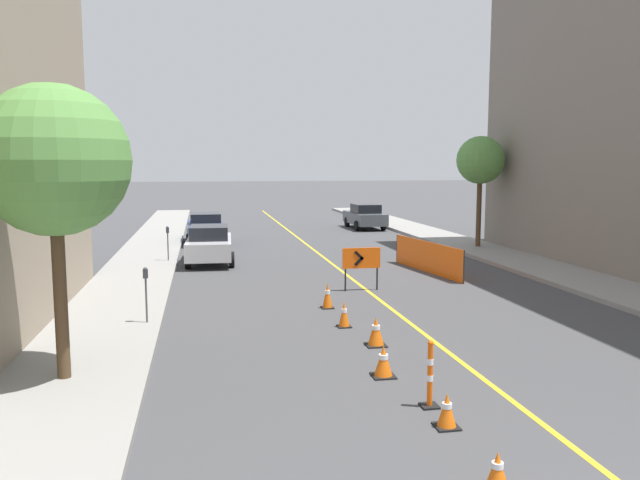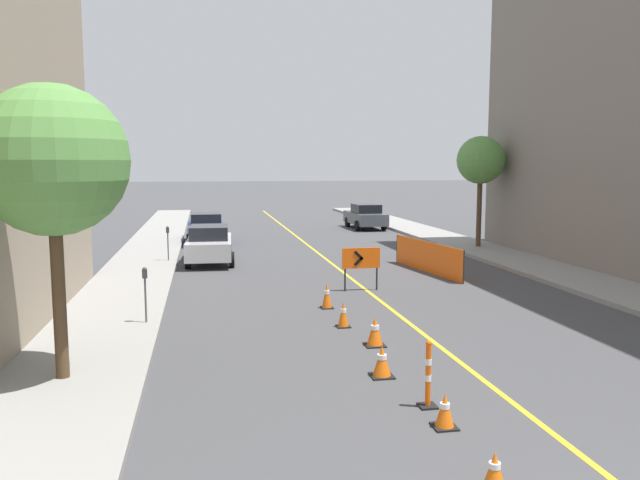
{
  "view_description": "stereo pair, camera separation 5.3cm",
  "coord_description": "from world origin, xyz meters",
  "px_view_note": "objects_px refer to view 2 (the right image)",
  "views": [
    {
      "loc": [
        -5.25,
        -3.51,
        4.11
      ],
      "look_at": [
        -0.5,
        21.61,
        1.0
      ],
      "focal_mm": 35.0,
      "sensor_mm": 36.0,
      "label": 1
    },
    {
      "loc": [
        -5.19,
        -3.52,
        4.11
      ],
      "look_at": [
        -0.5,
        21.61,
        1.0
      ],
      "focal_mm": 35.0,
      "sensor_mm": 36.0,
      "label": 2
    }
  ],
  "objects_px": {
    "parked_car_curb_near": "(209,244)",
    "parking_meter_far_curb": "(168,236)",
    "parking_meter_near_curb": "(145,284)",
    "arrow_barricade_primary": "(361,260)",
    "traffic_cone_third": "(382,361)",
    "street_tree_left_near": "(52,161)",
    "traffic_cone_second": "(445,411)",
    "delineator_post_front": "(428,378)",
    "parked_car_curb_far": "(365,216)",
    "traffic_cone_fourth": "(375,331)",
    "traffic_cone_fifth": "(343,314)",
    "traffic_cone_farthest": "(327,296)",
    "parked_car_curb_mid": "(206,228)",
    "street_tree_right_near": "(481,161)",
    "traffic_cone_nearest": "(495,471)"
  },
  "relations": [
    {
      "from": "parking_meter_near_curb",
      "to": "street_tree_right_near",
      "type": "distance_m",
      "value": 19.22
    },
    {
      "from": "parked_car_curb_near",
      "to": "parking_meter_far_curb",
      "type": "bearing_deg",
      "value": -178.08
    },
    {
      "from": "parked_car_curb_far",
      "to": "traffic_cone_nearest",
      "type": "bearing_deg",
      "value": -103.6
    },
    {
      "from": "traffic_cone_second",
      "to": "delineator_post_front",
      "type": "height_order",
      "value": "delineator_post_front"
    },
    {
      "from": "parked_car_curb_near",
      "to": "street_tree_left_near",
      "type": "relative_size",
      "value": 0.81
    },
    {
      "from": "street_tree_left_near",
      "to": "traffic_cone_second",
      "type": "bearing_deg",
      "value": -26.1
    },
    {
      "from": "traffic_cone_fourth",
      "to": "parked_car_curb_mid",
      "type": "distance_m",
      "value": 20.03
    },
    {
      "from": "parked_car_curb_far",
      "to": "parking_meter_near_curb",
      "type": "distance_m",
      "value": 25.61
    },
    {
      "from": "traffic_cone_third",
      "to": "parked_car_curb_near",
      "type": "height_order",
      "value": "parked_car_curb_near"
    },
    {
      "from": "delineator_post_front",
      "to": "parking_meter_near_curb",
      "type": "bearing_deg",
      "value": 129.89
    },
    {
      "from": "parking_meter_near_curb",
      "to": "arrow_barricade_primary",
      "type": "bearing_deg",
      "value": 29.13
    },
    {
      "from": "traffic_cone_third",
      "to": "street_tree_right_near",
      "type": "relative_size",
      "value": 0.12
    },
    {
      "from": "delineator_post_front",
      "to": "arrow_barricade_primary",
      "type": "relative_size",
      "value": 0.83
    },
    {
      "from": "traffic_cone_second",
      "to": "traffic_cone_fifth",
      "type": "xyz_separation_m",
      "value": [
        -0.22,
        6.24,
        0.05
      ]
    },
    {
      "from": "arrow_barricade_primary",
      "to": "parked_car_curb_far",
      "type": "relative_size",
      "value": 0.32
    },
    {
      "from": "traffic_cone_third",
      "to": "street_tree_right_near",
      "type": "xyz_separation_m",
      "value": [
        9.71,
        16.73,
        3.97
      ]
    },
    {
      "from": "traffic_cone_fifth",
      "to": "parked_car_curb_near",
      "type": "height_order",
      "value": "parked_car_curb_near"
    },
    {
      "from": "traffic_cone_nearest",
      "to": "traffic_cone_third",
      "type": "bearing_deg",
      "value": 92.81
    },
    {
      "from": "traffic_cone_third",
      "to": "parked_car_curb_mid",
      "type": "distance_m",
      "value": 21.97
    },
    {
      "from": "traffic_cone_fourth",
      "to": "parking_meter_near_curb",
      "type": "xyz_separation_m",
      "value": [
        -5.25,
        2.52,
        0.82
      ]
    },
    {
      "from": "traffic_cone_second",
      "to": "traffic_cone_farthest",
      "type": "xyz_separation_m",
      "value": [
        -0.23,
        8.37,
        0.09
      ]
    },
    {
      "from": "parked_car_curb_far",
      "to": "parking_meter_near_curb",
      "type": "height_order",
      "value": "parked_car_curb_far"
    },
    {
      "from": "traffic_cone_farthest",
      "to": "delineator_post_front",
      "type": "height_order",
      "value": "delineator_post_front"
    },
    {
      "from": "street_tree_left_near",
      "to": "street_tree_right_near",
      "type": "bearing_deg",
      "value": 45.74
    },
    {
      "from": "traffic_cone_third",
      "to": "delineator_post_front",
      "type": "xyz_separation_m",
      "value": [
        0.34,
        -1.63,
        0.2
      ]
    },
    {
      "from": "traffic_cone_nearest",
      "to": "traffic_cone_farthest",
      "type": "bearing_deg",
      "value": 90.76
    },
    {
      "from": "traffic_cone_second",
      "to": "traffic_cone_fourth",
      "type": "distance_m",
      "value": 4.51
    },
    {
      "from": "traffic_cone_farthest",
      "to": "parked_car_curb_near",
      "type": "relative_size",
      "value": 0.17
    },
    {
      "from": "traffic_cone_second",
      "to": "arrow_barricade_primary",
      "type": "xyz_separation_m",
      "value": [
        1.36,
        10.64,
        0.74
      ]
    },
    {
      "from": "traffic_cone_second",
      "to": "traffic_cone_farthest",
      "type": "height_order",
      "value": "traffic_cone_farthest"
    },
    {
      "from": "arrow_barricade_primary",
      "to": "parked_car_curb_near",
      "type": "relative_size",
      "value": 0.32
    },
    {
      "from": "traffic_cone_farthest",
      "to": "parking_meter_near_curb",
      "type": "relative_size",
      "value": 0.52
    },
    {
      "from": "traffic_cone_fourth",
      "to": "parked_car_curb_mid",
      "type": "xyz_separation_m",
      "value": [
        -3.7,
        19.68,
        0.47
      ]
    },
    {
      "from": "traffic_cone_fourth",
      "to": "traffic_cone_fifth",
      "type": "distance_m",
      "value": 1.77
    },
    {
      "from": "delineator_post_front",
      "to": "parked_car_curb_far",
      "type": "xyz_separation_m",
      "value": [
        6.51,
        28.97,
        0.3
      ]
    },
    {
      "from": "parking_meter_near_curb",
      "to": "traffic_cone_nearest",
      "type": "bearing_deg",
      "value": -60.5
    },
    {
      "from": "traffic_cone_fourth",
      "to": "street_tree_left_near",
      "type": "relative_size",
      "value": 0.12
    },
    {
      "from": "traffic_cone_fourth",
      "to": "parked_car_curb_far",
      "type": "height_order",
      "value": "parked_car_curb_far"
    },
    {
      "from": "traffic_cone_farthest",
      "to": "parked_car_curb_mid",
      "type": "xyz_separation_m",
      "value": [
        -3.35,
        15.82,
        0.44
      ]
    },
    {
      "from": "traffic_cone_farthest",
      "to": "parking_meter_near_curb",
      "type": "distance_m",
      "value": 5.15
    },
    {
      "from": "street_tree_left_near",
      "to": "parked_car_curb_far",
      "type": "bearing_deg",
      "value": 64.32
    },
    {
      "from": "parked_car_curb_mid",
      "to": "traffic_cone_fifth",
      "type": "bearing_deg",
      "value": -81.24
    },
    {
      "from": "street_tree_left_near",
      "to": "street_tree_right_near",
      "type": "relative_size",
      "value": 1.02
    },
    {
      "from": "traffic_cone_nearest",
      "to": "delineator_post_front",
      "type": "distance_m",
      "value": 2.75
    },
    {
      "from": "traffic_cone_second",
      "to": "parked_car_curb_mid",
      "type": "xyz_separation_m",
      "value": [
        -3.58,
        24.19,
        0.52
      ]
    },
    {
      "from": "traffic_cone_farthest",
      "to": "parked_car_curb_far",
      "type": "height_order",
      "value": "parked_car_curb_far"
    },
    {
      "from": "parked_car_curb_near",
      "to": "traffic_cone_farthest",
      "type": "bearing_deg",
      "value": -67.86
    },
    {
      "from": "parking_meter_near_curb",
      "to": "parking_meter_far_curb",
      "type": "distance_m",
      "value": 10.35
    },
    {
      "from": "street_tree_right_near",
      "to": "parked_car_curb_mid",
      "type": "bearing_deg",
      "value": 158.96
    },
    {
      "from": "parked_car_curb_far",
      "to": "arrow_barricade_primary",
      "type": "bearing_deg",
      "value": -106.91
    }
  ]
}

